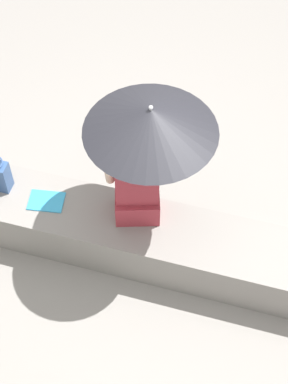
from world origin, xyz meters
The scene contains 5 objects.
ground_plane centered at (0.00, 0.00, 0.00)m, with size 14.00×14.00×0.00m, color gray.
stone_bench centered at (0.00, 0.00, 0.21)m, with size 3.17×0.55×0.42m, color gray.
person_seated centered at (-0.14, 0.10, 0.81)m, with size 0.51×0.37×0.90m.
parasol centered at (-0.05, 0.15, 1.44)m, with size 0.93×0.93×1.15m.
magazine centered at (-0.87, 0.00, 0.43)m, with size 0.28×0.20×0.01m, color #339ED1.
Camera 1 is at (0.67, -2.57, 4.39)m, focal length 57.46 mm.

